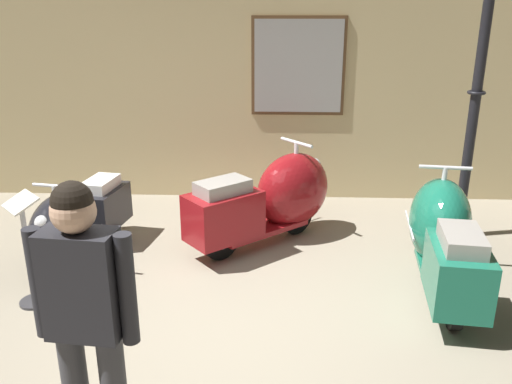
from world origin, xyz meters
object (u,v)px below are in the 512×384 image
object	(u,v)px
scooter_0	(76,225)
visitor_0	(85,311)
scooter_2	(444,237)
scooter_1	(273,199)
info_stanchion	(29,260)
lamppost	(476,94)

from	to	relation	value
scooter_0	visitor_0	world-z (taller)	visitor_0
scooter_2	scooter_1	bearing A→B (deg)	66.28
scooter_0	scooter_1	world-z (taller)	scooter_1
visitor_0	scooter_2	bearing A→B (deg)	-44.00
scooter_2	info_stanchion	world-z (taller)	scooter_2
visitor_0	info_stanchion	world-z (taller)	visitor_0
lamppost	scooter_0	bearing A→B (deg)	-168.10
lamppost	visitor_0	distance (m)	4.61
scooter_0	lamppost	bearing A→B (deg)	111.40
scooter_2	visitor_0	xyz separation A→B (m)	(-2.58, -2.17, 0.50)
scooter_1	lamppost	world-z (taller)	lamppost
scooter_1	lamppost	xyz separation A→B (m)	(2.14, 0.22, 1.14)
scooter_0	visitor_0	xyz separation A→B (m)	(1.01, -2.46, 0.56)
scooter_1	scooter_2	size ratio (longest dim) A/B	0.93
scooter_1	visitor_0	size ratio (longest dim) A/B	1.00
visitor_0	scooter_1	bearing A→B (deg)	-11.51
scooter_0	scooter_1	distance (m)	2.10
scooter_2	info_stanchion	xyz separation A→B (m)	(-3.72, -0.48, -0.08)
scooter_1	info_stanchion	distance (m)	2.56
scooter_2	lamppost	size ratio (longest dim) A/B	0.59
scooter_0	lamppost	distance (m)	4.39
scooter_1	scooter_2	xyz separation A→B (m)	(1.60, -0.95, -0.01)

